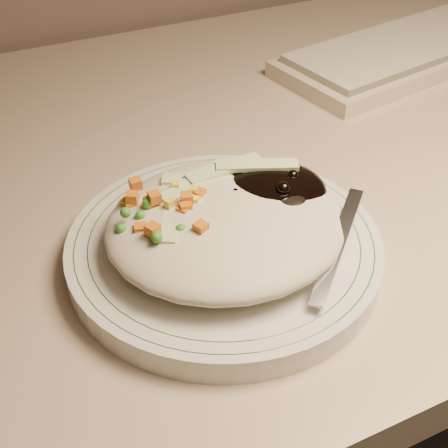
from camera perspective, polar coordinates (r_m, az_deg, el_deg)
name	(u,v)px	position (r m, az deg, el deg)	size (l,w,h in m)	color
desk	(215,287)	(0.78, -0.83, -5.75)	(1.40, 0.70, 0.74)	tan
plate	(224,249)	(0.51, 0.00, -2.30)	(0.25, 0.25, 0.02)	silver
plate_rim	(224,240)	(0.50, 0.00, -1.43)	(0.24, 0.24, 0.00)	#144723
meal	(229,217)	(0.49, 0.49, 0.61)	(0.20, 0.19, 0.05)	#BDB299
keyboard	(418,47)	(0.90, 17.34, 15.16)	(0.42, 0.21, 0.03)	#BCB09B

